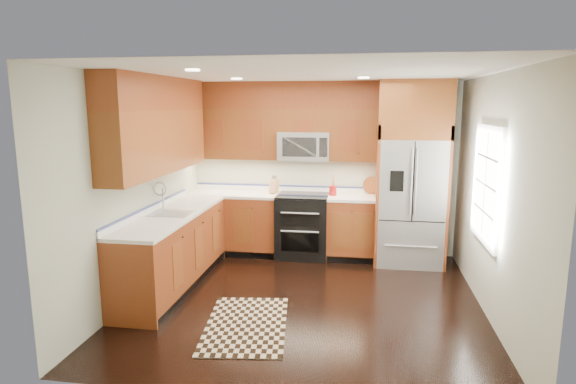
% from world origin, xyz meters
% --- Properties ---
extents(ground, '(4.00, 4.00, 0.00)m').
position_xyz_m(ground, '(0.00, 0.00, 0.00)').
color(ground, black).
rests_on(ground, ground).
extents(wall_back, '(4.00, 0.02, 2.60)m').
position_xyz_m(wall_back, '(0.00, 2.00, 1.30)').
color(wall_back, '#B6BBA9').
rests_on(wall_back, ground).
extents(wall_left, '(0.02, 4.00, 2.60)m').
position_xyz_m(wall_left, '(-2.00, 0.00, 1.30)').
color(wall_left, '#B6BBA9').
rests_on(wall_left, ground).
extents(wall_right, '(0.02, 4.00, 2.60)m').
position_xyz_m(wall_right, '(2.00, 0.00, 1.30)').
color(wall_right, '#B6BBA9').
rests_on(wall_right, ground).
extents(window, '(0.04, 1.10, 1.30)m').
position_xyz_m(window, '(1.98, 0.20, 1.40)').
color(window, white).
rests_on(window, ground).
extents(base_cabinets, '(2.85, 3.00, 0.90)m').
position_xyz_m(base_cabinets, '(-1.23, 0.90, 0.45)').
color(base_cabinets, brown).
rests_on(base_cabinets, ground).
extents(countertop, '(2.86, 3.01, 0.04)m').
position_xyz_m(countertop, '(-1.09, 1.01, 0.92)').
color(countertop, white).
rests_on(countertop, base_cabinets).
extents(upper_cabinets, '(2.85, 3.00, 1.15)m').
position_xyz_m(upper_cabinets, '(-1.15, 1.09, 2.02)').
color(upper_cabinets, brown).
rests_on(upper_cabinets, ground).
extents(range, '(0.76, 0.67, 0.95)m').
position_xyz_m(range, '(-0.25, 1.67, 0.47)').
color(range, black).
rests_on(range, ground).
extents(microwave, '(0.76, 0.40, 0.42)m').
position_xyz_m(microwave, '(-0.25, 1.80, 1.66)').
color(microwave, '#B2B2B7').
rests_on(microwave, ground).
extents(refrigerator, '(0.98, 0.75, 2.60)m').
position_xyz_m(refrigerator, '(1.30, 1.63, 1.30)').
color(refrigerator, '#B2B2B7').
rests_on(refrigerator, ground).
extents(sink_faucet, '(0.54, 0.44, 0.37)m').
position_xyz_m(sink_faucet, '(-1.73, 0.23, 0.99)').
color(sink_faucet, '#B2B2B7').
rests_on(sink_faucet, countertop).
extents(rug, '(0.99, 1.47, 0.01)m').
position_xyz_m(rug, '(-0.53, -0.74, 0.01)').
color(rug, black).
rests_on(rug, ground).
extents(knife_block, '(0.13, 0.16, 0.27)m').
position_xyz_m(knife_block, '(-0.70, 1.76, 1.05)').
color(knife_block, '#AC8353').
rests_on(knife_block, countertop).
extents(utensil_crock, '(0.14, 0.14, 0.31)m').
position_xyz_m(utensil_crock, '(0.19, 1.72, 1.05)').
color(utensil_crock, '#9F1315').
rests_on(utensil_crock, countertop).
extents(cutting_board, '(0.35, 0.35, 0.02)m').
position_xyz_m(cutting_board, '(0.75, 1.94, 0.95)').
color(cutting_board, brown).
rests_on(cutting_board, countertop).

